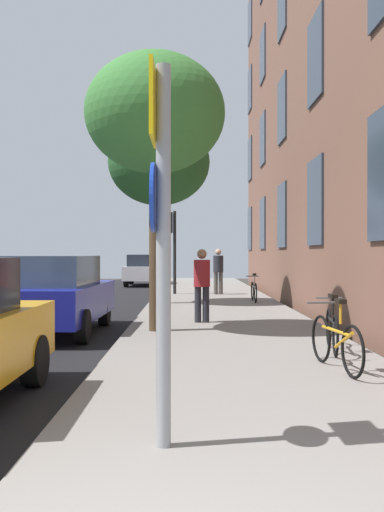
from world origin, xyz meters
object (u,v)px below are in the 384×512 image
tree_near (155,115)px  bicycle_0 (336,342)px  bicycle_2 (254,291)px  traffic_light (172,237)px  car_2 (144,270)px  tree_far (159,163)px  bicycle_1 (332,329)px  car_1 (53,294)px  pedestrian_1 (218,268)px  pedestrian_0 (202,281)px  sign_post (160,222)px

tree_near → bicycle_0: (2.65, -3.86, -3.98)m
bicycle_0 → bicycle_2: bicycle_0 is taller
bicycle_0 → tree_near: bearing=124.5°
traffic_light → car_2: 7.94m
traffic_light → tree_far: size_ratio=0.56×
bicycle_1 → car_1: 5.79m
pedestrian_1 → car_2: (-3.46, 7.87, -0.27)m
bicycle_2 → car_1: 8.19m
car_1 → tree_near: bearing=-8.4°
bicycle_1 → pedestrian_0: size_ratio=0.99×
bicycle_2 → pedestrian_1: pedestrian_1 is taller
sign_post → bicycle_1: size_ratio=1.88×
bicycle_1 → pedestrian_1: (-1.15, 12.63, 0.63)m
car_1 → traffic_light: bearing=78.0°
bicycle_0 → car_2: car_2 is taller
tree_near → bicycle_1: size_ratio=3.42×
pedestrian_0 → pedestrian_1: bearing=84.6°
car_1 → bicycle_1: bearing=-28.2°
traffic_light → tree_far: tree_far is taller
tree_near → bicycle_1: (2.96, -2.42, -4.00)m
tree_far → bicycle_1: bearing=-69.8°
tree_far → car_2: tree_far is taller
traffic_light → tree_far: (-0.28, -4.13, 2.19)m
sign_post → tree_near: tree_near is taller
pedestrian_1 → car_2: size_ratio=0.42×
tree_far → pedestrian_0: size_ratio=3.49×
bicycle_2 → car_1: size_ratio=0.38×
traffic_light → pedestrian_1: traffic_light is taller
sign_post → bicycle_1: bearing=60.4°
traffic_light → bicycle_1: 13.34m
tree_far → car_1: tree_far is taller
pedestrian_0 → car_1: (-3.10, -1.07, -0.22)m
traffic_light → pedestrian_1: bearing=-8.2°
bicycle_1 → pedestrian_1: bearing=95.2°
tree_far → pedestrian_1: size_ratio=3.32×
tree_near → car_1: size_ratio=1.32×
traffic_light → bicycle_0: bearing=-79.6°
traffic_light → car_1: 10.48m
pedestrian_0 → car_2: 16.90m
pedestrian_1 → bicycle_1: bearing=-84.8°
sign_post → pedestrian_0: 8.28m
sign_post → pedestrian_1: (1.35, 17.04, -0.82)m
tree_near → bicycle_0: tree_near is taller
sign_post → car_1: (-2.58, 7.14, -1.09)m
bicycle_0 → pedestrian_1: 14.11m
traffic_light → tree_near: bearing=-90.1°
bicycle_0 → car_1: size_ratio=0.41×
bicycle_1 → car_1: size_ratio=0.39×
bicycle_2 → car_1: car_1 is taller
tree_far → bicycle_2: (3.05, 0.51, -4.04)m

